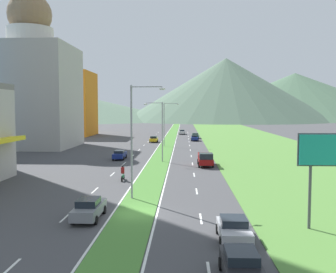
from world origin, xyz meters
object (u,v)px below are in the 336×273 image
object	(u,v)px
street_lamp_mid	(160,128)
motorcycle_rider	(123,174)
street_lamp_far	(166,121)
car_6	(154,139)
car_7	(242,266)
pickup_truck_0	(206,159)
car_0	(182,132)
car_5	(195,138)
car_3	(89,208)
street_lamp_near	(135,134)
car_1	(195,136)
car_2	(234,229)
car_4	(120,155)

from	to	relation	value
street_lamp_mid	motorcycle_rider	world-z (taller)	street_lamp_mid
street_lamp_mid	street_lamp_far	size ratio (longest dim) A/B	0.98
street_lamp_far	car_6	bearing A→B (deg)	109.03
car_7	pickup_truck_0	distance (m)	36.63
car_0	car_5	distance (m)	24.82
car_0	pickup_truck_0	distance (m)	67.80
street_lamp_mid	car_5	world-z (taller)	street_lamp_mid
car_3	street_lamp_near	bearing A→B (deg)	-22.23
pickup_truck_0	car_0	bearing A→B (deg)	-176.91
car_0	car_1	xyz separation A→B (m)	(3.68, -16.45, -0.01)
street_lamp_mid	car_6	xyz separation A→B (m)	(-3.74, 34.28, -4.54)
street_lamp_mid	car_0	distance (m)	63.80
car_5	car_6	distance (m)	11.16
motorcycle_rider	car_1	bearing A→B (deg)	-9.10
car_1	street_lamp_far	bearing A→B (deg)	-17.18
street_lamp_mid	motorcycle_rider	bearing A→B (deg)	-101.98
car_1	motorcycle_rider	bearing A→B (deg)	-9.10
street_lamp_far	car_6	world-z (taller)	street_lamp_far
street_lamp_near	car_7	size ratio (longest dim) A/B	2.33
street_lamp_far	car_1	distance (m)	24.31
street_lamp_mid	car_1	bearing A→B (deg)	81.86
street_lamp_near	car_5	distance (m)	63.88
car_5	car_6	size ratio (longest dim) A/B	1.02
car_1	car_2	size ratio (longest dim) A/B	1.16
street_lamp_far	car_7	world-z (taller)	street_lamp_far
car_4	street_lamp_far	bearing A→B (deg)	-16.69
car_0	car_7	distance (m)	104.38
street_lamp_far	car_4	distance (m)	23.03
car_3	street_lamp_mid	bearing A→B (deg)	-6.33
car_3	car_6	size ratio (longest dim) A/B	1.11
street_lamp_mid	motorcycle_rider	size ratio (longest dim) A/B	4.61
car_4	car_5	bearing A→B (deg)	-19.99
car_1	car_6	size ratio (longest dim) A/B	1.13
car_6	pickup_truck_0	world-z (taller)	pickup_truck_0
street_lamp_near	car_0	xyz separation A→B (m)	(3.83, 87.87, -5.13)
street_lamp_near	car_4	distance (m)	28.18
street_lamp_near	motorcycle_rider	size ratio (longest dim) A/B	5.14
car_4	car_5	size ratio (longest dim) A/B	1.11
car_7	car_0	bearing A→B (deg)	-178.19
pickup_truck_0	motorcycle_rider	size ratio (longest dim) A/B	2.70
car_2	car_4	distance (m)	40.04
car_6	car_7	distance (m)	75.72
street_lamp_near	car_2	xyz separation A→B (m)	(7.52, -10.64, -5.16)
car_4	car_5	world-z (taller)	car_5
car_2	pickup_truck_0	xyz separation A→B (m)	(-0.03, 30.81, 0.26)
car_1	car_5	distance (m)	8.16
car_2	car_4	size ratio (longest dim) A/B	0.87
street_lamp_near	car_1	xyz separation A→B (m)	(7.51, 71.42, -5.14)
car_6	street_lamp_near	bearing A→B (deg)	-177.10
street_lamp_mid	car_3	xyz separation A→B (m)	(-3.41, -30.78, -4.51)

